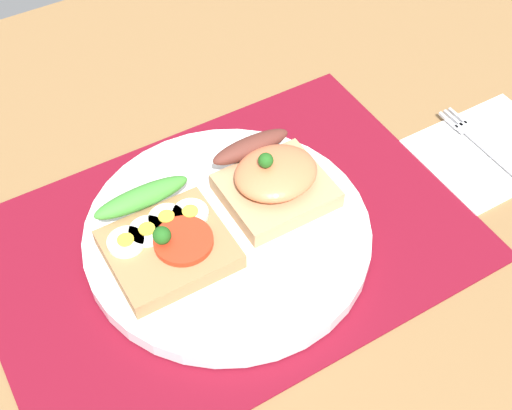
# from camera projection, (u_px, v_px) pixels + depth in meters

# --- Properties ---
(ground_plane) EXTENTS (1.20, 0.90, 0.03)m
(ground_plane) POSITION_uv_depth(u_px,v_px,m) (229.00, 252.00, 0.64)
(ground_plane) COLOR brown
(placemat) EXTENTS (0.44, 0.30, 0.00)m
(placemat) POSITION_uv_depth(u_px,v_px,m) (228.00, 240.00, 0.63)
(placemat) COLOR maroon
(placemat) RESTS_ON ground_plane
(plate) EXTENTS (0.26, 0.26, 0.02)m
(plate) POSITION_uv_depth(u_px,v_px,m) (228.00, 234.00, 0.62)
(plate) COLOR white
(plate) RESTS_ON placemat
(sandwich_egg_tomato) EXTENTS (0.10, 0.11, 0.04)m
(sandwich_egg_tomato) POSITION_uv_depth(u_px,v_px,m) (164.00, 237.00, 0.59)
(sandwich_egg_tomato) COLOR #9B7146
(sandwich_egg_tomato) RESTS_ON plate
(sandwich_salmon) EXTENTS (0.10, 0.10, 0.05)m
(sandwich_salmon) POSITION_uv_depth(u_px,v_px,m) (273.00, 178.00, 0.63)
(sandwich_salmon) COLOR tan
(sandwich_salmon) RESTS_ON plate
(napkin) EXTENTS (0.15, 0.12, 0.01)m
(napkin) POSITION_uv_depth(u_px,v_px,m) (491.00, 149.00, 0.70)
(napkin) COLOR white
(napkin) RESTS_ON ground_plane
(fork) EXTENTS (0.02, 0.14, 0.00)m
(fork) POSITION_uv_depth(u_px,v_px,m) (485.00, 147.00, 0.70)
(fork) COLOR #B7B7BC
(fork) RESTS_ON napkin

